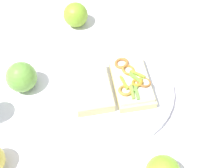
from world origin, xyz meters
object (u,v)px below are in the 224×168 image
Objects in this scene: plate at (112,91)px; apple_0 at (76,15)px; bread_slice_side at (92,89)px; apple_3 at (22,77)px; sandwich at (132,82)px.

apple_0 is at bearing 53.45° from plate.
plate is 0.05m from bread_slice_side.
apple_3 is (-0.07, 0.17, 0.01)m from bread_slice_side.
plate is at bearing -63.95° from apple_3.
apple_0 is (0.21, 0.20, 0.01)m from bread_slice_side.
sandwich is (0.03, -0.04, 0.02)m from plate.
sandwich is 2.38× the size of apple_0.
apple_3 is (-0.27, -0.03, 0.00)m from apple_0.
sandwich is 0.28m from apple_3.
bread_slice_side is 1.90× the size of apple_0.
bread_slice_side is 0.18m from apple_3.
apple_0 reaches higher than plate.
plate is at bearing -126.55° from apple_0.
plate is 2.24× the size of bread_slice_side.
apple_0 is (0.17, 0.23, 0.03)m from plate.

